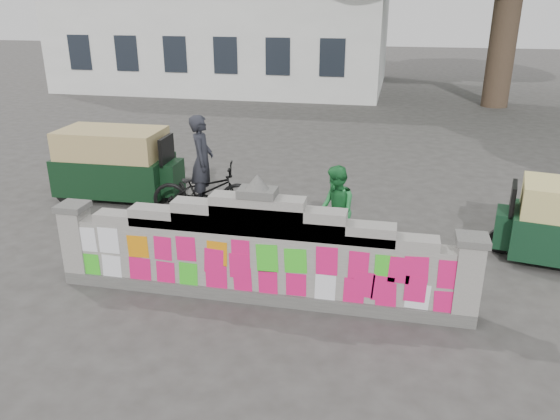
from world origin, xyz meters
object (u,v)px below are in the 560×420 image
(pedestrian, at_px, (335,211))
(rickshaw_left, at_px, (117,163))
(cyclist_bike, at_px, (204,190))
(cyclist_rider, at_px, (203,173))

(pedestrian, relative_size, rickshaw_left, 0.55)
(cyclist_bike, relative_size, rickshaw_left, 0.73)
(cyclist_bike, distance_m, pedestrian, 3.18)
(rickshaw_left, bearing_deg, cyclist_bike, -17.43)
(cyclist_rider, height_order, rickshaw_left, cyclist_rider)
(pedestrian, bearing_deg, rickshaw_left, -129.30)
(rickshaw_left, bearing_deg, pedestrian, -21.19)
(cyclist_bike, bearing_deg, rickshaw_left, 62.51)
(cyclist_bike, relative_size, pedestrian, 1.33)
(rickshaw_left, bearing_deg, cyclist_rider, -17.43)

